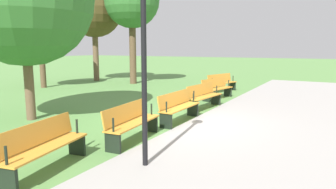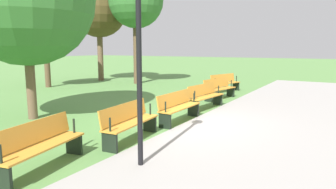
{
  "view_description": "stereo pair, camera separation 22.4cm",
  "coord_description": "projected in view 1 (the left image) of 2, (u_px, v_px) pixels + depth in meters",
  "views": [
    {
      "loc": [
        7.86,
        3.97,
        2.21
      ],
      "look_at": [
        0.0,
        -0.43,
        0.8
      ],
      "focal_mm": 32.02,
      "sensor_mm": 36.0,
      "label": 1
    },
    {
      "loc": [
        7.74,
        4.17,
        2.21
      ],
      "look_at": [
        0.0,
        -0.43,
        0.8
      ],
      "focal_mm": 32.02,
      "sensor_mm": 36.0,
      "label": 2
    }
  ],
  "objects": [
    {
      "name": "ground_plane",
      "position": [
        180.0,
        122.0,
        9.03
      ],
      "size": [
        120.0,
        120.0,
        0.0
      ],
      "primitive_type": "plane",
      "color": "#5B8C47"
    },
    {
      "name": "path_paving",
      "position": [
        266.0,
        133.0,
        7.82
      ],
      "size": [
        27.63,
        4.66,
        0.01
      ],
      "primitive_type": "cube",
      "color": "#A39E99",
      "rests_on": "ground"
    },
    {
      "name": "bench_0",
      "position": [
        222.0,
        82.0,
        15.17
      ],
      "size": [
        1.95,
        0.99,
        0.89
      ],
      "rotation": [
        0.0,
        0.0,
        -0.29
      ],
      "color": "orange",
      "rests_on": "ground"
    },
    {
      "name": "bench_1",
      "position": [
        216.0,
        88.0,
        13.04
      ],
      "size": [
        1.95,
        0.83,
        0.89
      ],
      "rotation": [
        0.0,
        0.0,
        -0.19
      ],
      "color": "orange",
      "rests_on": "ground"
    },
    {
      "name": "bench_2",
      "position": [
        204.0,
        95.0,
        10.97
      ],
      "size": [
        1.93,
        0.65,
        0.89
      ],
      "rotation": [
        0.0,
        0.0,
        -0.1
      ],
      "color": "orange",
      "rests_on": "ground"
    },
    {
      "name": "bench_3",
      "position": [
        178.0,
        106.0,
        8.99
      ],
      "size": [
        1.89,
        0.47,
        0.89
      ],
      "color": "orange",
      "rests_on": "ground"
    },
    {
      "name": "bench_4",
      "position": [
        131.0,
        121.0,
        7.12
      ],
      "size": [
        1.93,
        0.65,
        0.89
      ],
      "rotation": [
        0.0,
        0.0,
        0.1
      ],
      "color": "orange",
      "rests_on": "ground"
    },
    {
      "name": "bench_5",
      "position": [
        43.0,
        145.0,
        5.36
      ],
      "size": [
        1.95,
        0.83,
        0.89
      ],
      "rotation": [
        0.0,
        0.0,
        0.19
      ],
      "color": "orange",
      "rests_on": "ground"
    },
    {
      "name": "tree_0",
      "position": [
        132.0,
        1.0,
        17.9
      ],
      "size": [
        3.31,
        3.31,
        6.68
      ],
      "color": "brown",
      "rests_on": "ground"
    },
    {
      "name": "tree_3",
      "position": [
        94.0,
        10.0,
        19.65
      ],
      "size": [
        3.67,
        3.67,
        6.55
      ],
      "color": "brown",
      "rests_on": "ground"
    },
    {
      "name": "tree_4",
      "position": [
        40.0,
        25.0,
        16.27
      ],
      "size": [
        2.75,
        2.75,
        4.85
      ],
      "color": "brown",
      "rests_on": "ground"
    },
    {
      "name": "lamp_post",
      "position": [
        144.0,
        25.0,
        5.3
      ],
      "size": [
        0.32,
        0.32,
        3.71
      ],
      "color": "black",
      "rests_on": "ground"
    }
  ]
}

